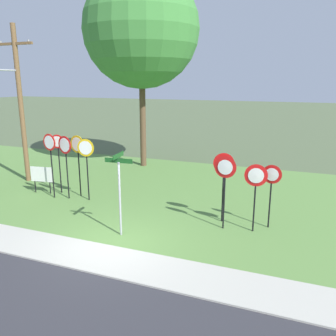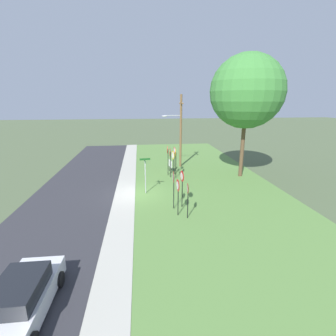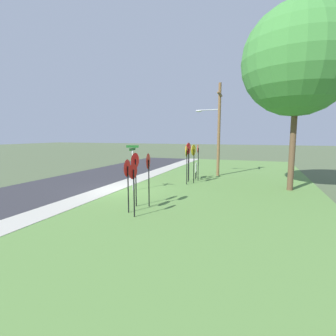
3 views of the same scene
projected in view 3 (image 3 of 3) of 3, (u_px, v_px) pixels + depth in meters
The scene contains 17 objects.
ground_plane at pixel (121, 190), 16.20m from camera, with size 160.00×160.00×0.00m, color #4C5B3D.
road_asphalt at pixel (61, 185), 17.83m from camera, with size 44.00×6.40×0.01m, color #2D2D33.
sidewalk_strip at pixel (110, 189), 16.47m from camera, with size 44.00×1.60×0.06m, color #ADAA9E.
grass_median at pixel (215, 198), 14.16m from camera, with size 44.00×12.00×0.04m, color #567F3D.
stop_sign_near_left at pixel (198, 155), 19.18m from camera, with size 0.62×0.13×2.75m.
stop_sign_near_right at pixel (194, 155), 18.15m from camera, with size 0.78×0.15×2.78m.
stop_sign_far_left at pixel (189, 153), 19.26m from camera, with size 0.73×0.14×2.89m.
stop_sign_far_center at pixel (188, 154), 18.58m from camera, with size 0.76×0.18×2.81m.
stop_sign_far_right at pixel (186, 156), 17.65m from camera, with size 0.75×0.13×2.72m.
yield_sign_near_left at pixel (148, 167), 12.16m from camera, with size 0.75×0.15×2.61m.
yield_sign_near_right at pixel (127, 173), 11.22m from camera, with size 0.77×0.12×2.41m.
yield_sign_far_left at pixel (133, 178), 10.61m from camera, with size 0.67×0.11×2.30m.
yield_sign_far_right at pixel (135, 166), 12.20m from camera, with size 0.77×0.11×2.63m.
street_name_post at pixel (133, 164), 15.74m from camera, with size 0.96×0.81×2.84m.
utility_pole at pixel (217, 126), 21.30m from camera, with size 2.10×2.15×7.73m.
notice_board at pixel (196, 168), 20.16m from camera, with size 1.09×0.19×1.25m.
oak_tree_left at pixel (298, 61), 15.08m from camera, with size 6.58×6.58×11.17m.
Camera 3 is at (13.89, 8.26, 3.52)m, focal length 27.10 mm.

